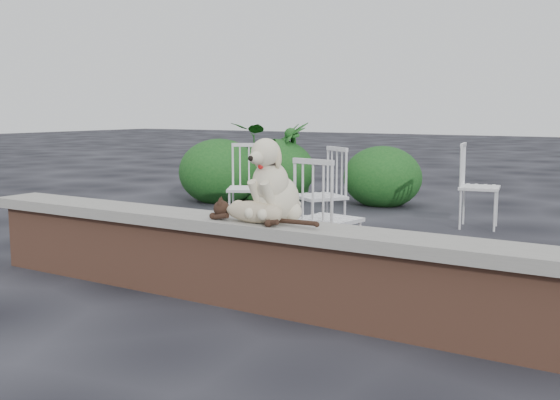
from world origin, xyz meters
The scene contains 12 objects.
ground centered at (0.00, 0.00, 0.00)m, with size 60.00×60.00×0.00m, color black.
brick_wall centered at (0.00, 0.00, 0.25)m, with size 6.00×0.30×0.50m, color brown.
capstone centered at (0.00, 0.00, 0.54)m, with size 6.20×0.40×0.08m, color slate.
dog centered at (-0.49, 0.08, 0.86)m, with size 0.37×0.48×0.56m, color beige, non-canonical shape.
cat centered at (-0.57, -0.07, 0.66)m, with size 0.95×0.23×0.16m, color tan, non-canonical shape.
chair_a centered at (-2.25, 2.28, 0.47)m, with size 0.56×0.56×0.94m, color white, non-canonical shape.
chair_b centered at (-1.28, 2.13, 0.47)m, with size 0.56×0.56×0.94m, color white, non-canonical shape.
chair_e centered at (-0.14, 3.73, 0.47)m, with size 0.56×0.56×0.94m, color white, non-canonical shape.
chair_c centered at (-0.57, 0.96, 0.47)m, with size 0.56×0.56×0.94m, color white, non-canonical shape.
potted_plant_a centered at (-3.61, 4.45, 0.56)m, with size 1.00×0.87×1.12m, color #134417.
potted_plant_b centered at (-3.14, 4.71, 0.56)m, with size 0.63×0.63×1.12m, color #134417.
shrubbery centered at (-3.09, 4.39, 0.41)m, with size 3.26×1.95×0.95m.
Camera 1 is at (1.78, -3.53, 1.31)m, focal length 42.03 mm.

